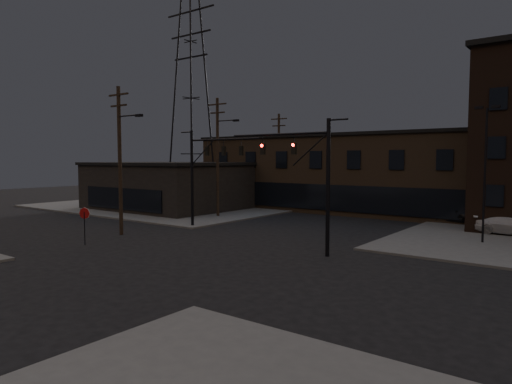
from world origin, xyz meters
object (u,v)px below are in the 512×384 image
at_px(stop_sign, 84,217).
at_px(car_crossing, 420,211).
at_px(traffic_signal_near, 311,172).
at_px(parked_car_lot_a, 453,213).
at_px(parked_car_lot_b, 511,225).
at_px(traffic_signal_far, 203,167).

bearing_deg(stop_sign, car_crossing, 63.41).
height_order(traffic_signal_near, parked_car_lot_a, traffic_signal_near).
distance_m(parked_car_lot_b, car_crossing, 10.69).
distance_m(traffic_signal_far, car_crossing, 21.36).
relative_size(traffic_signal_far, parked_car_lot_b, 1.70).
xyz_separation_m(traffic_signal_near, parked_car_lot_b, (8.65, 14.02, -4.10)).
distance_m(stop_sign, parked_car_lot_b, 30.10).
bearing_deg(parked_car_lot_a, car_crossing, 64.27).
bearing_deg(traffic_signal_far, traffic_signal_near, -16.17).
bearing_deg(parked_car_lot_b, car_crossing, 56.18).
xyz_separation_m(traffic_signal_near, stop_sign, (-13.36, -6.49, -3.09)).
bearing_deg(traffic_signal_near, car_crossing, 89.60).
bearing_deg(stop_sign, traffic_signal_far, 82.68).
bearing_deg(car_crossing, stop_sign, -110.68).
xyz_separation_m(traffic_signal_far, stop_sign, (-1.28, -9.99, -3.17)).
bearing_deg(parked_car_lot_b, parked_car_lot_a, 52.67).
xyz_separation_m(traffic_signal_far, parked_car_lot_a, (15.72, 14.84, -4.03)).
height_order(traffic_signal_near, car_crossing, traffic_signal_near).
bearing_deg(traffic_signal_near, parked_car_lot_b, 58.32).
relative_size(traffic_signal_far, stop_sign, 3.23).
relative_size(traffic_signal_near, stop_sign, 3.23).
distance_m(traffic_signal_near, traffic_signal_far, 12.57).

